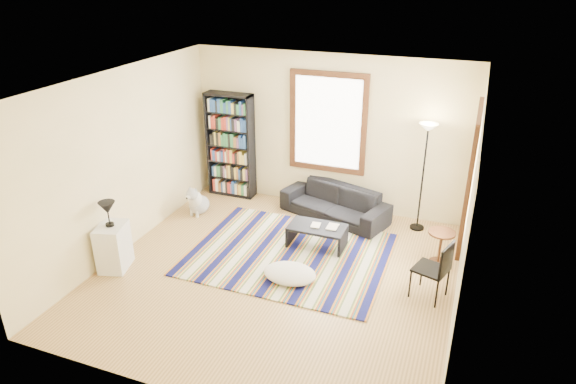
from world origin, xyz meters
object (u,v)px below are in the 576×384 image
(white_cabinet, at_px, (113,247))
(dog, at_px, (199,199))
(bookshelf, at_px, (231,145))
(floor_cushion, at_px, (290,273))
(side_table, at_px, (440,248))
(floor_lamp, at_px, (423,178))
(sofa, at_px, (335,203))
(coffee_table, at_px, (317,236))
(folding_chair, at_px, (431,269))

(white_cabinet, xyz_separation_m, dog, (0.26, 2.04, -0.08))
(bookshelf, xyz_separation_m, floor_cushion, (2.10, -2.39, -0.90))
(side_table, bearing_deg, floor_lamp, 114.17)
(floor_cushion, distance_m, dog, 2.69)
(sofa, bearing_deg, white_cabinet, -115.61)
(coffee_table, distance_m, dog, 2.39)
(bookshelf, bearing_deg, floor_cushion, -48.76)
(sofa, distance_m, bookshelf, 2.28)
(floor_lamp, bearing_deg, side_table, -65.83)
(side_table, relative_size, white_cabinet, 0.77)
(floor_lamp, bearing_deg, dog, -167.97)
(sofa, height_order, floor_lamp, floor_lamp)
(floor_cushion, xyz_separation_m, folding_chair, (1.90, 0.29, 0.33))
(floor_cushion, bearing_deg, sofa, 88.55)
(side_table, bearing_deg, dog, 177.11)
(folding_chair, bearing_deg, dog, -177.32)
(coffee_table, bearing_deg, side_table, 5.14)
(sofa, xyz_separation_m, dog, (-2.34, -0.71, -0.01))
(bookshelf, relative_size, white_cabinet, 2.86)
(floor_cushion, relative_size, dog, 1.42)
(sofa, relative_size, bookshelf, 0.96)
(bookshelf, bearing_deg, side_table, -16.36)
(folding_chair, xyz_separation_m, dog, (-4.19, 1.13, -0.16))
(dog, bearing_deg, coffee_table, -2.77)
(sofa, xyz_separation_m, folding_chair, (1.85, -1.83, 0.15))
(floor_cushion, height_order, dog, dog)
(bookshelf, relative_size, side_table, 3.70)
(folding_chair, bearing_deg, floor_cushion, -153.60)
(white_cabinet, bearing_deg, floor_cushion, -1.96)
(bookshelf, distance_m, floor_lamp, 3.60)
(side_table, xyz_separation_m, white_cabinet, (-4.50, -1.82, 0.08))
(coffee_table, xyz_separation_m, folding_chair, (1.83, -0.74, 0.25))
(sofa, height_order, folding_chair, folding_chair)
(coffee_table, height_order, folding_chair, folding_chair)
(folding_chair, bearing_deg, floor_lamp, 119.65)
(floor_lamp, relative_size, dog, 3.40)
(coffee_table, distance_m, floor_lamp, 2.00)
(floor_lamp, bearing_deg, coffee_table, -140.10)
(floor_cushion, bearing_deg, white_cabinet, -166.28)
(coffee_table, distance_m, floor_cushion, 1.04)
(side_table, relative_size, folding_chair, 0.63)
(sofa, bearing_deg, floor_cushion, -73.62)
(bookshelf, height_order, folding_chair, bookshelf)
(sofa, xyz_separation_m, side_table, (1.90, -0.92, -0.01))
(floor_lamp, distance_m, folding_chair, 2.04)
(sofa, distance_m, floor_lamp, 1.59)
(sofa, xyz_separation_m, floor_cushion, (-0.05, -2.12, -0.18))
(coffee_table, bearing_deg, sofa, 91.14)
(white_cabinet, distance_m, dog, 2.06)
(white_cabinet, bearing_deg, dog, 67.02)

